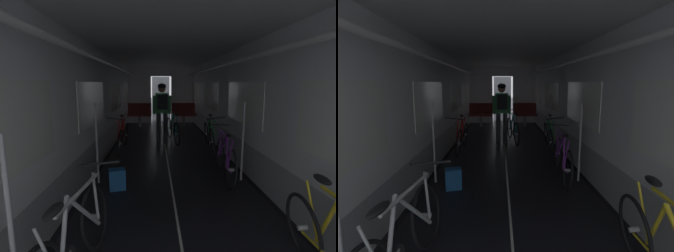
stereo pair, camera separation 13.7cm
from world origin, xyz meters
TOP-DOWN VIEW (x-y plane):
  - train_car_shell at (-0.00, 3.60)m, footprint 3.14×12.34m
  - bench_seat_far_left at (-0.90, 8.07)m, footprint 0.98×0.51m
  - bench_seat_far_right at (0.90, 8.07)m, footprint 0.98×0.51m
  - bicycle_red at (-1.10, 4.19)m, footprint 0.44×1.69m
  - bicycle_purple at (1.00, 2.21)m, footprint 0.44×1.69m
  - bicycle_green at (1.15, 4.22)m, footprint 0.44×1.69m
  - bicycle_silver at (-0.97, -0.16)m, footprint 0.50×1.69m
  - person_cyclist_aisle at (-0.07, 4.93)m, footprint 0.54×0.40m
  - bicycle_teal_in_aisle at (0.26, 5.20)m, footprint 0.44×1.68m
  - backpack_on_floor at (-0.90, 1.81)m, footprint 0.30×0.25m

SIDE VIEW (x-z plane):
  - backpack_on_floor at x=-0.90m, z-range 0.00..0.34m
  - bicycle_green at x=1.15m, z-range -0.10..0.86m
  - bicycle_red at x=-1.10m, z-range -0.10..0.86m
  - bicycle_silver at x=-0.97m, z-range -0.10..0.86m
  - bicycle_purple at x=1.00m, z-range -0.09..0.86m
  - bicycle_teal_in_aisle at x=0.26m, z-range -0.09..0.85m
  - bench_seat_far_left at x=-0.90m, z-range 0.09..1.04m
  - bench_seat_far_right at x=0.90m, z-range 0.09..1.04m
  - person_cyclist_aisle at x=-0.07m, z-range 0.21..1.94m
  - train_car_shell at x=0.00m, z-range 0.41..2.98m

